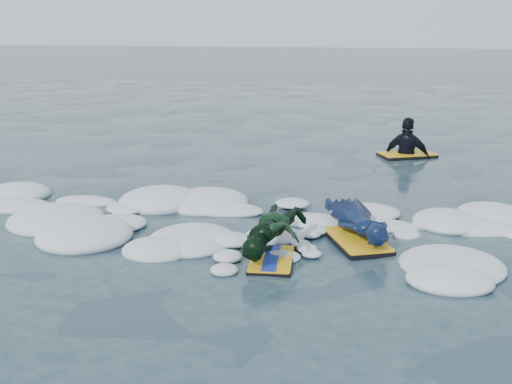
# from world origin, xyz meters

# --- Properties ---
(ground) EXTENTS (120.00, 120.00, 0.00)m
(ground) POSITION_xyz_m (0.00, 0.00, 0.00)
(ground) COLOR #162E35
(ground) RESTS_ON ground
(foam_band) EXTENTS (12.00, 3.10, 0.30)m
(foam_band) POSITION_xyz_m (0.00, 1.03, 0.00)
(foam_band) COLOR white
(foam_band) RESTS_ON ground
(prone_woman_unit) EXTENTS (1.10, 1.68, 0.41)m
(prone_woman_unit) POSITION_xyz_m (1.30, 0.89, 0.21)
(prone_woman_unit) COLOR black
(prone_woman_unit) RESTS_ON ground
(prone_child_unit) EXTENTS (0.88, 1.41, 0.52)m
(prone_child_unit) POSITION_xyz_m (0.38, 0.04, 0.27)
(prone_child_unit) COLOR black
(prone_child_unit) RESTS_ON ground
(waiting_rider_unit) EXTENTS (1.25, 1.00, 1.64)m
(waiting_rider_unit) POSITION_xyz_m (2.10, 6.06, -0.02)
(waiting_rider_unit) COLOR black
(waiting_rider_unit) RESTS_ON ground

